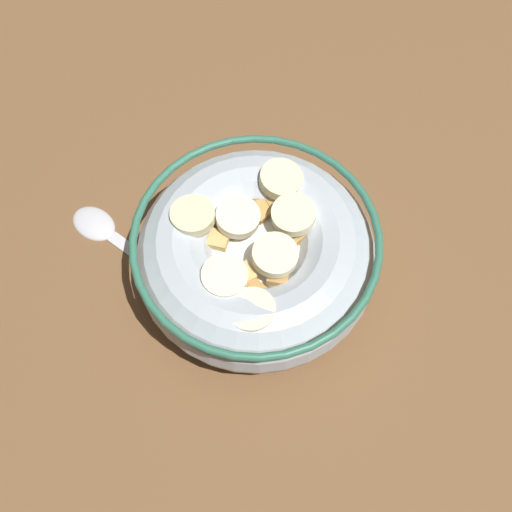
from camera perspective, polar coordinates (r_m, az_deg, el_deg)
The scene contains 3 objects.
ground_plane at distance 47.84cm, azimuth 0.00°, elevation -2.13°, with size 97.15×97.15×2.00cm, color brown.
cereal_bowl at distance 43.84cm, azimuth -0.02°, elevation 0.26°, with size 18.49×18.49×6.87cm.
spoon at distance 49.33cm, azimuth -13.70°, elevation 1.66°, with size 6.56×16.84×0.80cm.
Camera 1 is at (18.34, 7.01, 42.63)cm, focal length 40.17 mm.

